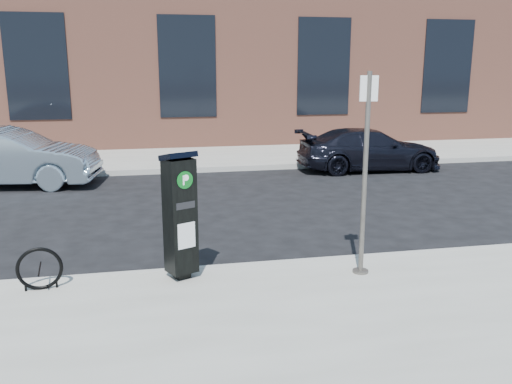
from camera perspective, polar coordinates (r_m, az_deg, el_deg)
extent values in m
plane|color=black|center=(8.30, -0.27, -8.46)|extent=(120.00, 120.00, 0.00)
cube|color=gray|center=(21.82, -7.41, 5.25)|extent=(60.00, 12.00, 0.15)
cube|color=#9E9B93|center=(8.25, -0.24, -8.03)|extent=(60.00, 0.12, 0.16)
cube|color=#9E9B93|center=(15.94, -5.85, 2.35)|extent=(60.00, 0.12, 0.16)
cube|color=#975844|center=(24.63, -8.22, 15.28)|extent=(28.00, 10.00, 8.00)
cube|color=black|center=(19.86, -22.10, 12.10)|extent=(2.00, 0.06, 3.50)
cube|color=black|center=(19.60, -7.23, 12.94)|extent=(2.00, 0.06, 3.50)
cube|color=black|center=(20.59, 7.14, 12.95)|extent=(2.00, 0.06, 3.50)
cube|color=black|center=(22.67, 19.51, 12.33)|extent=(2.00, 0.06, 3.50)
cube|color=black|center=(7.78, -7.80, -8.56)|extent=(0.25, 0.25, 0.09)
cube|color=black|center=(7.51, -8.00, -2.54)|extent=(0.48, 0.46, 1.60)
cube|color=black|center=(7.32, -8.21, 3.78)|extent=(0.53, 0.51, 0.15)
cylinder|color=#064F14|center=(7.23, -7.50, 1.25)|extent=(0.22, 0.11, 0.24)
cube|color=white|center=(7.23, -7.50, 1.25)|extent=(0.08, 0.04, 0.13)
cube|color=silver|center=(7.43, -7.32, -4.58)|extent=(0.24, 0.12, 0.36)
cube|color=black|center=(7.31, -7.42, -1.42)|extent=(0.26, 0.13, 0.09)
cylinder|color=#625B56|center=(8.04, 10.93, -8.18)|extent=(0.23, 0.23, 0.03)
cylinder|color=#625B56|center=(7.65, 11.39, 1.67)|extent=(0.07, 0.07, 2.84)
cube|color=silver|center=(7.50, 11.81, 10.63)|extent=(0.25, 0.04, 0.34)
torus|color=black|center=(7.78, -21.82, -7.51)|extent=(0.59, 0.12, 0.59)
cylinder|color=black|center=(7.87, -23.10, -9.18)|extent=(0.03, 0.03, 0.12)
cylinder|color=black|center=(7.84, -20.25, -9.01)|extent=(0.03, 0.03, 0.12)
imported|color=#8194A4|center=(15.32, -24.80, 3.31)|extent=(4.73, 2.20, 1.50)
imported|color=black|center=(16.48, 11.82, 4.41)|extent=(4.30, 1.84, 1.23)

